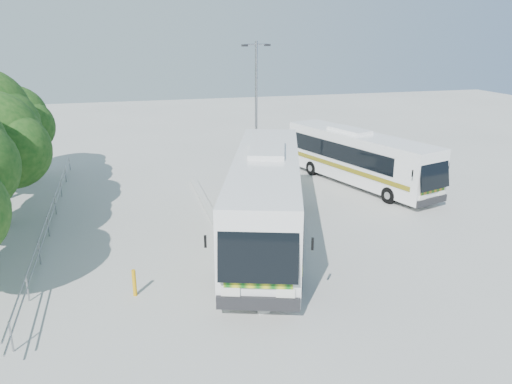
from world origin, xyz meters
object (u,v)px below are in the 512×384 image
object	(u,v)px
tree_far_e	(16,119)
bollard	(134,283)
coach_adjacent	(359,157)
coach_main	(266,196)
lamppost	(256,103)

from	to	relation	value
tree_far_e	bollard	distance (m)	18.31
tree_far_e	bollard	bearing A→B (deg)	-69.75
tree_far_e	coach_adjacent	size ratio (longest dim) A/B	0.52
coach_main	lamppost	size ratio (longest dim) A/B	1.63
bollard	coach_adjacent	bearing A→B (deg)	36.98
coach_adjacent	tree_far_e	bearing A→B (deg)	144.90
bollard	coach_main	bearing A→B (deg)	31.70
coach_adjacent	lamppost	size ratio (longest dim) A/B	1.36
tree_far_e	bollard	xyz separation A→B (m)	(6.23, -16.88, -3.38)
coach_adjacent	lamppost	world-z (taller)	lamppost
coach_main	bollard	world-z (taller)	coach_main
coach_adjacent	bollard	distance (m)	17.29
tree_far_e	coach_adjacent	distance (m)	21.15
coach_adjacent	lamppost	bearing A→B (deg)	126.40
tree_far_e	coach_main	size ratio (longest dim) A/B	0.43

